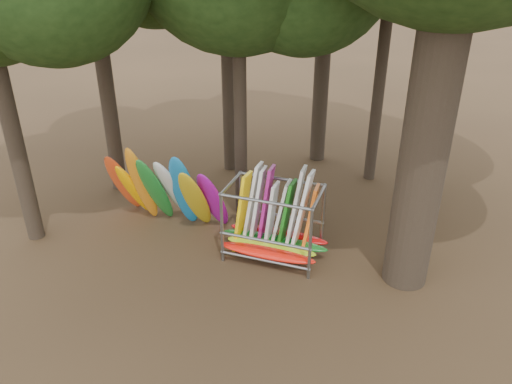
% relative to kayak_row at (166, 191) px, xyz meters
% --- Properties ---
extents(ground, '(120.00, 120.00, 0.00)m').
position_rel_kayak_row_xyz_m(ground, '(2.78, -0.79, -1.30)').
color(ground, '#47331E').
rests_on(ground, ground).
extents(lake, '(160.00, 160.00, 0.00)m').
position_rel_kayak_row_xyz_m(lake, '(2.78, 59.21, -1.30)').
color(lake, gray).
rests_on(lake, ground).
extents(kayak_row, '(4.06, 2.28, 3.12)m').
position_rel_kayak_row_xyz_m(kayak_row, '(0.00, 0.00, 0.00)').
color(kayak_row, '#E7461A').
rests_on(kayak_row, ground).
extents(storage_rack, '(3.24, 1.62, 2.83)m').
position_rel_kayak_row_xyz_m(storage_rack, '(3.70, -0.41, -0.26)').
color(storage_rack, gray).
rests_on(storage_rack, ground).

